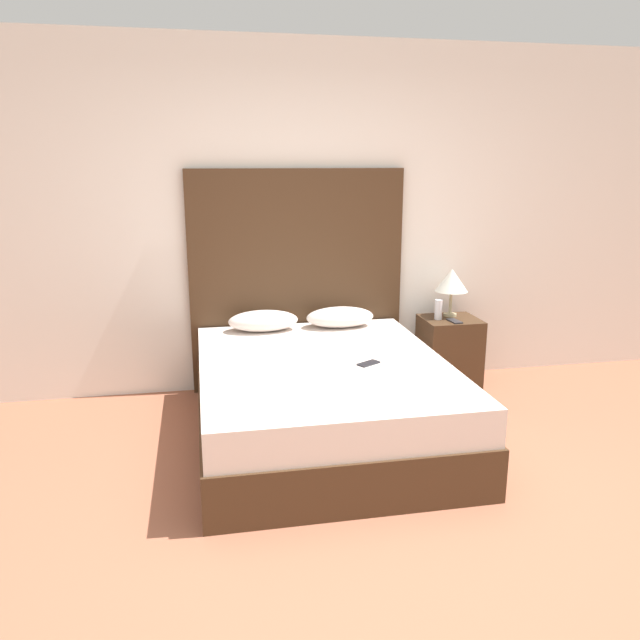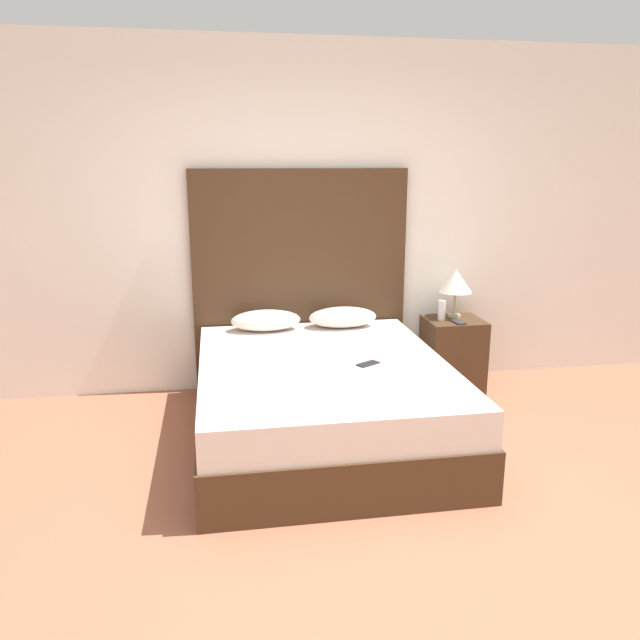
% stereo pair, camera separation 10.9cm
% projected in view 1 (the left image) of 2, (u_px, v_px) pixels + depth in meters
% --- Properties ---
extents(ground_plane, '(16.00, 16.00, 0.00)m').
position_uv_depth(ground_plane, '(384.00, 547.00, 3.00)').
color(ground_plane, '#9E5B42').
extents(wall_back, '(10.00, 0.06, 2.70)m').
position_uv_depth(wall_back, '(301.00, 220.00, 4.91)').
color(wall_back, white).
rests_on(wall_back, ground_plane).
extents(bed, '(1.61, 2.01, 0.54)m').
position_uv_depth(bed, '(323.00, 400.00, 4.12)').
color(bed, '#422B19').
rests_on(bed, ground_plane).
extents(headboard, '(1.70, 0.05, 1.75)m').
position_uv_depth(headboard, '(297.00, 281.00, 4.95)').
color(headboard, '#422B19').
rests_on(headboard, ground_plane).
extents(pillow_left, '(0.53, 0.28, 0.16)m').
position_uv_depth(pillow_left, '(263.00, 321.00, 4.75)').
color(pillow_left, silver).
rests_on(pillow_left, bed).
extents(pillow_right, '(0.53, 0.28, 0.16)m').
position_uv_depth(pillow_right, '(340.00, 317.00, 4.86)').
color(pillow_right, silver).
rests_on(pillow_right, bed).
extents(phone_on_bed, '(0.16, 0.14, 0.01)m').
position_uv_depth(phone_on_bed, '(369.00, 363.00, 3.99)').
color(phone_on_bed, '#232328').
rests_on(phone_on_bed, bed).
extents(nightstand, '(0.44, 0.41, 0.58)m').
position_uv_depth(nightstand, '(449.00, 353.00, 5.05)').
color(nightstand, '#422B19').
rests_on(nightstand, ground_plane).
extents(table_lamp, '(0.26, 0.26, 0.39)m').
position_uv_depth(table_lamp, '(452.00, 281.00, 4.99)').
color(table_lamp, tan).
rests_on(table_lamp, nightstand).
extents(phone_on_nightstand, '(0.09, 0.16, 0.01)m').
position_uv_depth(phone_on_nightstand, '(454.00, 321.00, 4.88)').
color(phone_on_nightstand, '#232328').
rests_on(phone_on_nightstand, nightstand).
extents(toiletry_bottle, '(0.06, 0.06, 0.16)m').
position_uv_depth(toiletry_bottle, '(438.00, 310.00, 4.93)').
color(toiletry_bottle, silver).
rests_on(toiletry_bottle, nightstand).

